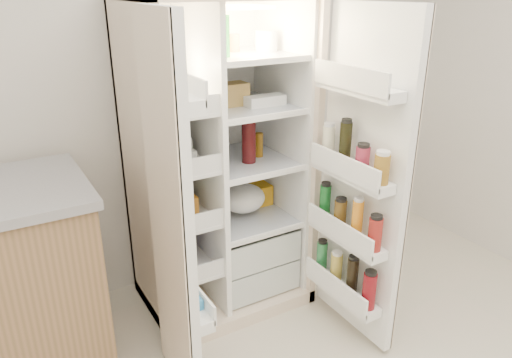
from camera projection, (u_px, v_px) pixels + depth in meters
wall_back at (180, 72)px, 2.87m from camera, size 4.00×0.02×2.70m
refrigerator at (218, 183)px, 2.85m from camera, size 0.92×0.70×1.80m
freezer_door at (172, 220)px, 2.07m from camera, size 0.15×0.40×1.72m
fridge_door at (360, 188)px, 2.47m from camera, size 0.17×0.58×1.72m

